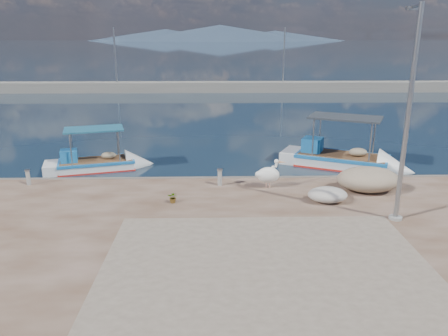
% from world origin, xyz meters
% --- Properties ---
extents(ground, '(1400.00, 1400.00, 0.00)m').
position_xyz_m(ground, '(0.00, 0.00, 0.00)').
color(ground, '#162635').
rests_on(ground, ground).
extents(quay_patch, '(9.00, 7.00, 0.01)m').
position_xyz_m(quay_patch, '(1.00, -3.00, 0.50)').
color(quay_patch, gray).
rests_on(quay_patch, quay).
extents(breakwater, '(120.00, 2.20, 7.50)m').
position_xyz_m(breakwater, '(-0.00, 40.00, 0.60)').
color(breakwater, gray).
rests_on(breakwater, ground).
extents(mountains, '(370.00, 280.00, 22.00)m').
position_xyz_m(mountains, '(4.39, 650.00, 9.51)').
color(mountains, '#28384C').
rests_on(mountains, ground).
extents(boat_left, '(5.42, 2.98, 2.48)m').
position_xyz_m(boat_left, '(-6.44, 8.02, 0.19)').
color(boat_left, white).
rests_on(boat_left, ground).
extents(boat_right, '(6.63, 4.64, 3.06)m').
position_xyz_m(boat_right, '(6.19, 8.29, 0.24)').
color(boat_right, white).
rests_on(boat_right, ground).
extents(pelican, '(1.27, 0.69, 1.22)m').
position_xyz_m(pelican, '(1.83, 3.60, 1.07)').
color(pelican, tan).
rests_on(pelican, quay).
extents(lamp_post, '(0.44, 0.96, 7.00)m').
position_xyz_m(lamp_post, '(5.80, 0.28, 3.80)').
color(lamp_post, gray).
rests_on(lamp_post, quay).
extents(bollard_near, '(0.24, 0.24, 0.72)m').
position_xyz_m(bollard_near, '(-0.17, 3.94, 0.89)').
color(bollard_near, gray).
rests_on(bollard_near, quay).
extents(bollard_far, '(0.22, 0.22, 0.67)m').
position_xyz_m(bollard_far, '(-8.23, 4.20, 0.86)').
color(bollard_far, gray).
rests_on(bollard_far, quay).
extents(potted_plant, '(0.43, 0.39, 0.43)m').
position_xyz_m(potted_plant, '(-1.95, 1.98, 0.71)').
color(potted_plant, '#33722D').
rests_on(potted_plant, quay).
extents(net_pile_c, '(2.50, 1.79, 0.98)m').
position_xyz_m(net_pile_c, '(5.79, 3.11, 0.99)').
color(net_pile_c, tan).
rests_on(net_pile_c, quay).
extents(net_pile_d, '(1.49, 1.12, 0.56)m').
position_xyz_m(net_pile_d, '(3.87, 1.95, 0.78)').
color(net_pile_d, beige).
rests_on(net_pile_d, quay).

